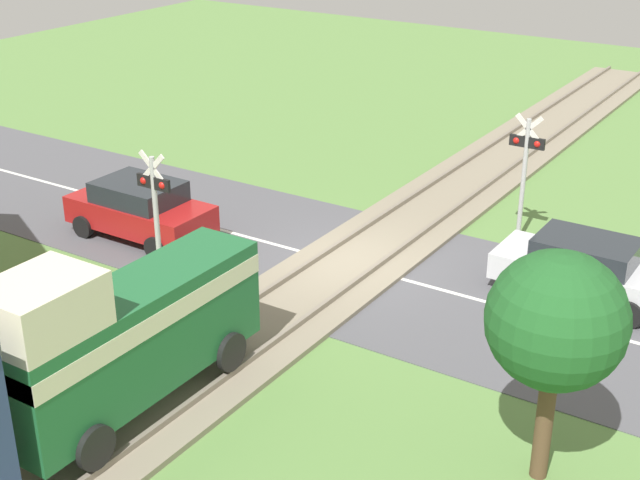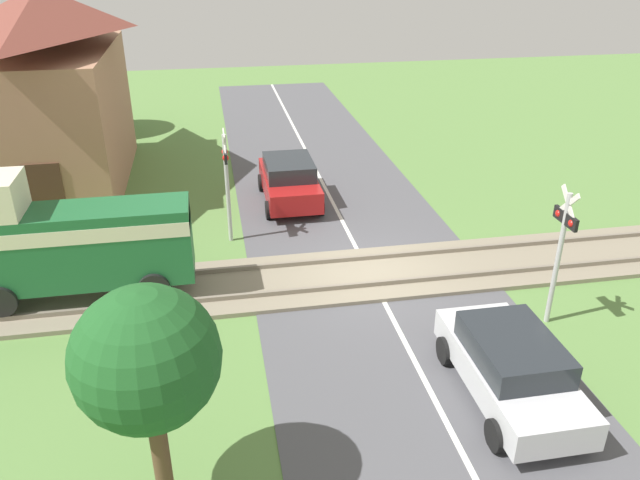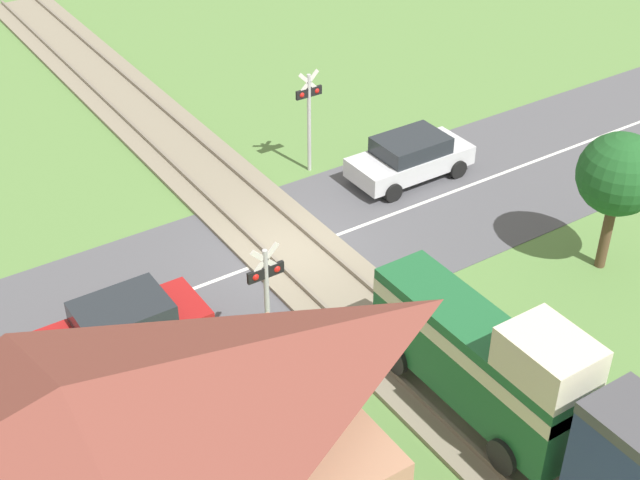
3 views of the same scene
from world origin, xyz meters
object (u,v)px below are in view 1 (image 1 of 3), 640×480
Objects in this scene: car_far_side at (140,208)px; car_near_crossing at (584,267)px; crossing_signal_east_approach at (155,206)px; crossing_signal_west_approach at (525,163)px.

car_near_crossing is at bearing -164.93° from car_far_side.
crossing_signal_east_approach is at bearing 140.80° from car_far_side.
car_far_side is at bearing 30.99° from crossing_signal_west_approach.
crossing_signal_west_approach is at bearing -149.01° from car_far_side.
car_far_side is at bearing -39.20° from crossing_signal_east_approach.
crossing_signal_west_approach and crossing_signal_east_approach have the same top height.
crossing_signal_west_approach is at bearing -42.44° from car_near_crossing.
car_near_crossing is 11.08m from car_far_side.
crossing_signal_west_approach reaches higher than car_far_side.
crossing_signal_west_approach is (-8.36, -5.02, 1.36)m from car_far_side.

